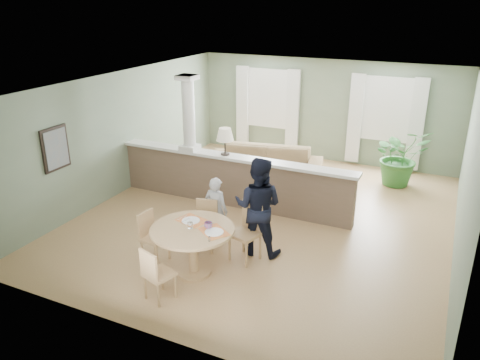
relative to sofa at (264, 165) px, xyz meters
The scene contains 12 objects.
ground 2.05m from the sofa, 65.78° to the right, with size 8.00×8.00×0.00m, color tan.
room_shell 2.02m from the sofa, 56.56° to the right, with size 7.02×8.02×2.71m.
pony_wall 1.67m from the sofa, 95.71° to the right, with size 5.32×0.38×2.70m.
sofa is the anchor object (origin of this frame).
houseplant 3.18m from the sofa, 20.36° to the left, with size 1.25×1.08×1.39m, color #2D6829.
dining_table 4.33m from the sofa, 82.78° to the right, with size 1.33×1.33×0.91m.
chair_far_boy 3.48m from the sofa, 85.01° to the right, with size 0.48×0.48×0.88m.
chair_far_man 3.67m from the sofa, 72.05° to the right, with size 0.56×0.56×1.00m.
chair_near 5.18m from the sofa, 85.39° to the right, with size 0.48×0.48×0.85m.
chair_side 4.23m from the sofa, 94.26° to the right, with size 0.43×0.43×0.87m.
child_person 3.24m from the sofa, 83.24° to the right, with size 0.46×0.30×1.25m, color #A3A2A8.
man_person 3.49m from the sofa, 69.58° to the right, with size 0.85×0.66×1.74m, color black.
Camera 1 is at (3.15, -8.06, 4.18)m, focal length 35.00 mm.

